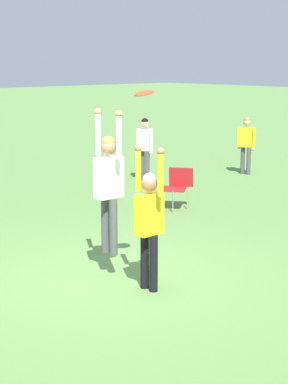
{
  "coord_description": "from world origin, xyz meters",
  "views": [
    {
      "loc": [
        6.94,
        -5.78,
        3.17
      ],
      "look_at": [
        0.25,
        0.35,
        1.3
      ],
      "focal_mm": 60.0,
      "sensor_mm": 36.0,
      "label": 1
    }
  ],
  "objects_px": {
    "person_jumping": "(109,178)",
    "camping_chair_3": "(176,184)",
    "person_defending": "(149,216)",
    "frisbee": "(144,93)",
    "person_spectator_far": "(246,140)",
    "person_spectator_near": "(145,143)"
  },
  "relations": [
    {
      "from": "camping_chair_3",
      "to": "person_spectator_far",
      "type": "xyz_separation_m",
      "value": [
        -1.68,
        4.48,
        0.43
      ]
    },
    {
      "from": "person_spectator_near",
      "to": "person_spectator_far",
      "type": "bearing_deg",
      "value": 20.3
    },
    {
      "from": "camping_chair_3",
      "to": "person_spectator_far",
      "type": "height_order",
      "value": "person_spectator_far"
    },
    {
      "from": "person_defending",
      "to": "camping_chair_3",
      "type": "distance_m",
      "value": 5.13
    },
    {
      "from": "person_spectator_far",
      "to": "person_spectator_near",
      "type": "bearing_deg",
      "value": -142.51
    },
    {
      "from": "person_jumping",
      "to": "camping_chair_3",
      "type": "bearing_deg",
      "value": 30.73
    },
    {
      "from": "person_jumping",
      "to": "person_spectator_near",
      "type": "bearing_deg",
      "value": 42.04
    },
    {
      "from": "frisbee",
      "to": "person_spectator_near",
      "type": "relative_size",
      "value": 0.16
    },
    {
      "from": "person_jumping",
      "to": "frisbee",
      "type": "relative_size",
      "value": 7.81
    },
    {
      "from": "person_defending",
      "to": "person_spectator_far",
      "type": "relative_size",
      "value": 1.26
    },
    {
      "from": "person_defending",
      "to": "camping_chair_3",
      "type": "xyz_separation_m",
      "value": [
        -3.31,
        3.88,
        -0.54
      ]
    },
    {
      "from": "person_spectator_near",
      "to": "person_spectator_far",
      "type": "relative_size",
      "value": 1.04
    },
    {
      "from": "person_jumping",
      "to": "camping_chair_3",
      "type": "height_order",
      "value": "person_jumping"
    },
    {
      "from": "person_spectator_near",
      "to": "person_spectator_far",
      "type": "height_order",
      "value": "person_spectator_near"
    },
    {
      "from": "frisbee",
      "to": "camping_chair_3",
      "type": "distance_m",
      "value": 5.4
    },
    {
      "from": "person_jumping",
      "to": "person_spectator_near",
      "type": "xyz_separation_m",
      "value": [
        -5.37,
        5.64,
        -0.48
      ]
    },
    {
      "from": "person_spectator_near",
      "to": "frisbee",
      "type": "bearing_deg",
      "value": -88.41
    },
    {
      "from": "person_defending",
      "to": "frisbee",
      "type": "xyz_separation_m",
      "value": [
        -0.18,
        0.07,
        1.66
      ]
    },
    {
      "from": "person_defending",
      "to": "person_spectator_far",
      "type": "bearing_deg",
      "value": -150.73
    },
    {
      "from": "frisbee",
      "to": "person_spectator_near",
      "type": "xyz_separation_m",
      "value": [
        -6.03,
        5.55,
        -1.73
      ]
    },
    {
      "from": "frisbee",
      "to": "camping_chair_3",
      "type": "bearing_deg",
      "value": 129.36
    },
    {
      "from": "frisbee",
      "to": "person_defending",
      "type": "bearing_deg",
      "value": -20.98
    }
  ]
}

